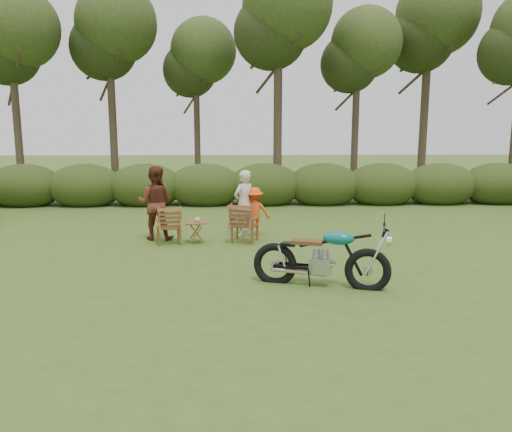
{
  "coord_description": "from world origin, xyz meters",
  "views": [
    {
      "loc": [
        -0.89,
        -7.73,
        2.56
      ],
      "look_at": [
        -0.56,
        1.62,
        0.9
      ],
      "focal_mm": 35.0,
      "sensor_mm": 36.0,
      "label": 1
    }
  ],
  "objects_px": {
    "lawn_chair_right": "(245,242)",
    "child": "(255,235)",
    "adult_a": "(244,236)",
    "motorcycle": "(320,285)",
    "side_table": "(196,232)",
    "lawn_chair_left": "(169,243)",
    "cup": "(197,220)",
    "adult_b": "(157,239)"
  },
  "relations": [
    {
      "from": "cup",
      "to": "adult_a",
      "type": "distance_m",
      "value": 1.33
    },
    {
      "from": "lawn_chair_right",
      "to": "lawn_chair_left",
      "type": "height_order",
      "value": "lawn_chair_right"
    },
    {
      "from": "cup",
      "to": "child",
      "type": "xyz_separation_m",
      "value": [
        1.31,
        0.74,
        -0.52
      ]
    },
    {
      "from": "lawn_chair_right",
      "to": "child",
      "type": "xyz_separation_m",
      "value": [
        0.25,
        0.71,
        0.0
      ]
    },
    {
      "from": "lawn_chair_right",
      "to": "lawn_chair_left",
      "type": "distance_m",
      "value": 1.7
    },
    {
      "from": "side_table",
      "to": "lawn_chair_left",
      "type": "bearing_deg",
      "value": -177.72
    },
    {
      "from": "lawn_chair_left",
      "to": "side_table",
      "type": "height_order",
      "value": "side_table"
    },
    {
      "from": "lawn_chair_left",
      "to": "child",
      "type": "distance_m",
      "value": 2.11
    },
    {
      "from": "motorcycle",
      "to": "lawn_chair_left",
      "type": "bearing_deg",
      "value": 149.28
    },
    {
      "from": "child",
      "to": "side_table",
      "type": "bearing_deg",
      "value": 23.66
    },
    {
      "from": "lawn_chair_left",
      "to": "adult_a",
      "type": "distance_m",
      "value": 1.83
    },
    {
      "from": "side_table",
      "to": "cup",
      "type": "xyz_separation_m",
      "value": [
        0.03,
        0.05,
        0.29
      ]
    },
    {
      "from": "side_table",
      "to": "adult_a",
      "type": "distance_m",
      "value": 1.29
    },
    {
      "from": "cup",
      "to": "side_table",
      "type": "bearing_deg",
      "value": -124.31
    },
    {
      "from": "side_table",
      "to": "adult_a",
      "type": "relative_size",
      "value": 0.3
    },
    {
      "from": "side_table",
      "to": "child",
      "type": "xyz_separation_m",
      "value": [
        1.34,
        0.78,
        -0.24
      ]
    },
    {
      "from": "lawn_chair_left",
      "to": "side_table",
      "type": "xyz_separation_m",
      "value": [
        0.61,
        0.02,
        0.24
      ]
    },
    {
      "from": "motorcycle",
      "to": "adult_b",
      "type": "distance_m",
      "value": 4.84
    },
    {
      "from": "lawn_chair_right",
      "to": "cup",
      "type": "relative_size",
      "value": 7.13
    },
    {
      "from": "lawn_chair_left",
      "to": "adult_b",
      "type": "relative_size",
      "value": 0.5
    },
    {
      "from": "adult_a",
      "to": "motorcycle",
      "type": "bearing_deg",
      "value": 66.55
    },
    {
      "from": "side_table",
      "to": "adult_b",
      "type": "xyz_separation_m",
      "value": [
        -0.96,
        0.4,
        -0.24
      ]
    },
    {
      "from": "side_table",
      "to": "adult_a",
      "type": "xyz_separation_m",
      "value": [
        1.09,
        0.66,
        -0.24
      ]
    },
    {
      "from": "lawn_chair_right",
      "to": "side_table",
      "type": "height_order",
      "value": "side_table"
    },
    {
      "from": "child",
      "to": "adult_b",
      "type": "bearing_deg",
      "value": 2.82
    },
    {
      "from": "motorcycle",
      "to": "cup",
      "type": "height_order",
      "value": "motorcycle"
    },
    {
      "from": "cup",
      "to": "child",
      "type": "height_order",
      "value": "child"
    },
    {
      "from": "lawn_chair_left",
      "to": "adult_a",
      "type": "height_order",
      "value": "adult_a"
    },
    {
      "from": "motorcycle",
      "to": "adult_a",
      "type": "bearing_deg",
      "value": 124.1
    },
    {
      "from": "adult_a",
      "to": "lawn_chair_left",
      "type": "bearing_deg",
      "value": -18.89
    },
    {
      "from": "lawn_chair_right",
      "to": "child",
      "type": "height_order",
      "value": "child"
    },
    {
      "from": "motorcycle",
      "to": "adult_b",
      "type": "xyz_separation_m",
      "value": [
        -3.25,
        3.58,
        0.0
      ]
    },
    {
      "from": "lawn_chair_right",
      "to": "cup",
      "type": "height_order",
      "value": "cup"
    },
    {
      "from": "side_table",
      "to": "cup",
      "type": "bearing_deg",
      "value": 55.69
    },
    {
      "from": "lawn_chair_left",
      "to": "side_table",
      "type": "relative_size",
      "value": 1.8
    },
    {
      "from": "motorcycle",
      "to": "lawn_chair_right",
      "type": "xyz_separation_m",
      "value": [
        -1.2,
        3.25,
        0.0
      ]
    },
    {
      "from": "adult_a",
      "to": "adult_b",
      "type": "distance_m",
      "value": 2.06
    },
    {
      "from": "lawn_chair_left",
      "to": "cup",
      "type": "bearing_deg",
      "value": 172.17
    },
    {
      "from": "lawn_chair_left",
      "to": "adult_a",
      "type": "xyz_separation_m",
      "value": [
        1.7,
        0.68,
        0.0
      ]
    },
    {
      "from": "side_table",
      "to": "cup",
      "type": "relative_size",
      "value": 3.81
    },
    {
      "from": "adult_a",
      "to": "child",
      "type": "height_order",
      "value": "adult_a"
    },
    {
      "from": "side_table",
      "to": "lawn_chair_right",
      "type": "bearing_deg",
      "value": 3.92
    }
  ]
}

